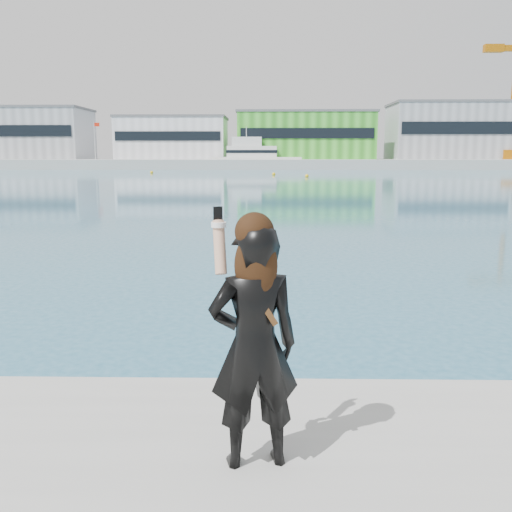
{
  "coord_description": "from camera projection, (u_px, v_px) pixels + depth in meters",
  "views": [
    {
      "loc": [
        -0.46,
        -4.37,
        2.99
      ],
      "look_at": [
        -0.55,
        0.13,
        2.19
      ],
      "focal_mm": 40.0,
      "sensor_mm": 36.0,
      "label": 1
    }
  ],
  "objects": [
    {
      "name": "buoy_near",
      "position": [
        274.0,
        175.0,
        84.4
      ],
      "size": [
        0.5,
        0.5,
        0.5
      ],
      "primitive_type": "sphere",
      "color": "yellow",
      "rests_on": "ground"
    },
    {
      "name": "buoy_far",
      "position": [
        152.0,
        173.0,
        92.8
      ],
      "size": [
        0.5,
        0.5,
        0.5
      ],
      "primitive_type": "sphere",
      "color": "yellow",
      "rests_on": "ground"
    },
    {
      "name": "warehouse_green",
      "position": [
        305.0,
        136.0,
        129.36
      ],
      "size": [
        30.6,
        16.36,
        10.5
      ],
      "color": "#349224",
      "rests_on": "far_quay"
    },
    {
      "name": "motor_yacht",
      "position": [
        254.0,
        157.0,
        120.53
      ],
      "size": [
        19.0,
        6.37,
        8.73
      ],
      "rotation": [
        0.0,
        0.0,
        0.06
      ],
      "color": "silver",
      "rests_on": "ground"
    },
    {
      "name": "warehouse_grey_left",
      "position": [
        30.0,
        134.0,
        130.5
      ],
      "size": [
        26.52,
        16.36,
        11.5
      ],
      "color": "gray",
      "rests_on": "far_quay"
    },
    {
      "name": "warehouse_white",
      "position": [
        173.0,
        138.0,
        130.03
      ],
      "size": [
        24.48,
        15.35,
        9.5
      ],
      "color": "silver",
      "rests_on": "far_quay"
    },
    {
      "name": "woman",
      "position": [
        254.0,
        339.0,
        3.96
      ],
      "size": [
        0.71,
        0.54,
        1.84
      ],
      "rotation": [
        0.0,
        0.0,
        3.35
      ],
      "color": "black",
      "rests_on": "near_quay"
    },
    {
      "name": "flagpole_right",
      "position": [
        372.0,
        138.0,
        122.34
      ],
      "size": [
        1.28,
        0.16,
        8.0
      ],
      "color": "silver",
      "rests_on": "far_quay"
    },
    {
      "name": "far_quay",
      "position": [
        269.0,
        163.0,
        132.6
      ],
      "size": [
        320.0,
        40.0,
        2.0
      ],
      "primitive_type": "cube",
      "color": "#9E9E99",
      "rests_on": "ground"
    },
    {
      "name": "buoy_extra",
      "position": [
        307.0,
        177.0,
        76.9
      ],
      "size": [
        0.5,
        0.5,
        0.5
      ],
      "primitive_type": "sphere",
      "color": "yellow",
      "rests_on": "ground"
    },
    {
      "name": "flagpole_left",
      "position": [
        95.0,
        138.0,
        123.51
      ],
      "size": [
        1.28,
        0.16,
        8.0
      ],
      "color": "silver",
      "rests_on": "far_quay"
    },
    {
      "name": "warehouse_grey_right",
      "position": [
        447.0,
        131.0,
        128.56
      ],
      "size": [
        25.5,
        15.35,
        12.5
      ],
      "color": "gray",
      "rests_on": "far_quay"
    }
  ]
}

